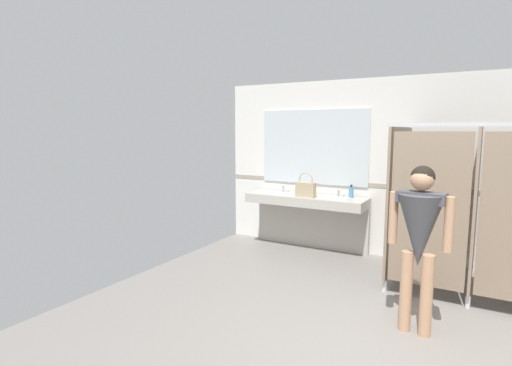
{
  "coord_description": "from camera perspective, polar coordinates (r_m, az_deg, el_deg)",
  "views": [
    {
      "loc": [
        0.61,
        -2.9,
        1.86
      ],
      "look_at": [
        -1.74,
        1.18,
        1.23
      ],
      "focal_mm": 27.95,
      "sensor_mm": 36.0,
      "label": 1
    }
  ],
  "objects": [
    {
      "name": "wall_back",
      "position": [
        6.0,
        24.02,
        1.62
      ],
      "size": [
        6.4,
        0.12,
        2.6
      ],
      "primitive_type": "cube",
      "color": "silver",
      "rests_on": "ground_plane"
    },
    {
      "name": "soap_dispenser",
      "position": [
        6.07,
        13.46,
        -1.27
      ],
      "size": [
        0.07,
        0.07,
        0.19
      ],
      "color": "teal",
      "rests_on": "vanity_counter"
    },
    {
      "name": "wall_back_tile_band",
      "position": [
        5.96,
        23.83,
        -0.82
      ],
      "size": [
        6.4,
        0.01,
        0.06
      ],
      "primitive_type": "cube",
      "color": "#9E937F",
      "rests_on": "wall_back"
    },
    {
      "name": "bathroom_stalls",
      "position": [
        5.07,
        28.89,
        -2.94
      ],
      "size": [
        1.77,
        1.36,
        1.93
      ],
      "color": "#84705B",
      "rests_on": "ground_plane"
    },
    {
      "name": "vanity_counter",
      "position": [
        6.27,
        7.4,
        -3.79
      ],
      "size": [
        1.85,
        0.54,
        0.97
      ],
      "color": "#B2ADA3",
      "rests_on": "ground_plane"
    },
    {
      "name": "mirror_panel",
      "position": [
        6.33,
        8.22,
        5.12
      ],
      "size": [
        1.75,
        0.02,
        1.16
      ],
      "primitive_type": "cube",
      "color": "silver",
      "rests_on": "wall_back"
    },
    {
      "name": "handbag",
      "position": [
        5.98,
        7.13,
        -0.83
      ],
      "size": [
        0.29,
        0.11,
        0.37
      ],
      "color": "tan",
      "rests_on": "vanity_counter"
    },
    {
      "name": "person_standing",
      "position": [
        3.86,
        22.35,
        -6.29
      ],
      "size": [
        0.55,
        0.44,
        1.55
      ],
      "color": "tan",
      "rests_on": "ground_plane"
    }
  ]
}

